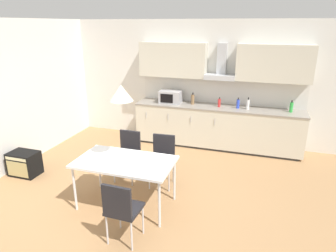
{
  "coord_description": "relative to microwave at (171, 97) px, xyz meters",
  "views": [
    {
      "loc": [
        1.64,
        -3.78,
        2.66
      ],
      "look_at": [
        0.17,
        0.82,
        1.0
      ],
      "focal_mm": 32.0,
      "sensor_mm": 36.0,
      "label": 1
    }
  ],
  "objects": [
    {
      "name": "bottle_brown",
      "position": [
        0.51,
        0.04,
        -0.03
      ],
      "size": [
        0.08,
        0.08,
        0.26
      ],
      "color": "brown",
      "rests_on": "kitchen_counter"
    },
    {
      "name": "ground_plane",
      "position": [
        0.33,
        -2.57,
        -1.09
      ],
      "size": [
        8.22,
        8.66,
        0.02
      ],
      "primitive_type": "cube",
      "color": "#9E754C"
    },
    {
      "name": "chair_far_left",
      "position": [
        -0.18,
        -1.94,
        -0.54
      ],
      "size": [
        0.4,
        0.4,
        0.87
      ],
      "color": "black",
      "rests_on": "ground_plane"
    },
    {
      "name": "chair_near_right",
      "position": [
        0.47,
        -3.54,
        -0.54
      ],
      "size": [
        0.41,
        0.41,
        0.87
      ],
      "color": "black",
      "rests_on": "ground_plane"
    },
    {
      "name": "chair_far_right",
      "position": [
        0.46,
        -1.94,
        -0.54
      ],
      "size": [
        0.43,
        0.43,
        0.87
      ],
      "color": "black",
      "rests_on": "ground_plane"
    },
    {
      "name": "dining_table",
      "position": [
        0.15,
        -2.74,
        -0.38
      ],
      "size": [
        1.44,
        0.83,
        0.74
      ],
      "color": "white",
      "rests_on": "ground_plane"
    },
    {
      "name": "backsplash_tile",
      "position": [
        1.08,
        0.3,
        0.13
      ],
      "size": [
        3.64,
        0.02,
        0.54
      ],
      "primitive_type": "cube",
      "color": "silver",
      "rests_on": "kitchen_counter"
    },
    {
      "name": "bottle_blue",
      "position": [
        1.51,
        -0.0,
        -0.04
      ],
      "size": [
        0.07,
        0.07,
        0.23
      ],
      "color": "blue",
      "rests_on": "kitchen_counter"
    },
    {
      "name": "bottle_green",
      "position": [
        2.57,
        0.02,
        -0.03
      ],
      "size": [
        0.07,
        0.07,
        0.25
      ],
      "color": "green",
      "rests_on": "kitchen_counter"
    },
    {
      "name": "bottle_white",
      "position": [
        1.72,
        -0.03,
        -0.03
      ],
      "size": [
        0.06,
        0.06,
        0.26
      ],
      "color": "white",
      "rests_on": "kitchen_counter"
    },
    {
      "name": "wall_back",
      "position": [
        0.33,
        0.37,
        0.3
      ],
      "size": [
        6.58,
        0.1,
        2.75
      ],
      "primitive_type": "cube",
      "color": "silver",
      "rests_on": "ground_plane"
    },
    {
      "name": "guitar_amp",
      "position": [
        -2.06,
        -2.42,
        -0.86
      ],
      "size": [
        0.52,
        0.37,
        0.44
      ],
      "color": "black",
      "rests_on": "ground_plane"
    },
    {
      "name": "kitchen_counter",
      "position": [
        1.08,
        0.0,
        -0.6
      ],
      "size": [
        3.66,
        0.66,
        0.94
      ],
      "color": "#333333",
      "rests_on": "ground_plane"
    },
    {
      "name": "upper_wall_cabinets",
      "position": [
        1.08,
        0.15,
        0.81
      ],
      "size": [
        3.64,
        0.4,
        0.75
      ],
      "color": "beige"
    },
    {
      "name": "bottle_red",
      "position": [
        1.11,
        -0.01,
        -0.05
      ],
      "size": [
        0.06,
        0.06,
        0.21
      ],
      "color": "red",
      "rests_on": "kitchen_counter"
    },
    {
      "name": "microwave",
      "position": [
        0.0,
        0.0,
        0.0
      ],
      "size": [
        0.48,
        0.35,
        0.28
      ],
      "color": "#ADADB2",
      "rests_on": "kitchen_counter"
    },
    {
      "name": "pendant_lamp",
      "position": [
        0.15,
        -2.74,
        0.69
      ],
      "size": [
        0.32,
        0.32,
        0.22
      ],
      "primitive_type": "cone",
      "color": "silver"
    }
  ]
}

